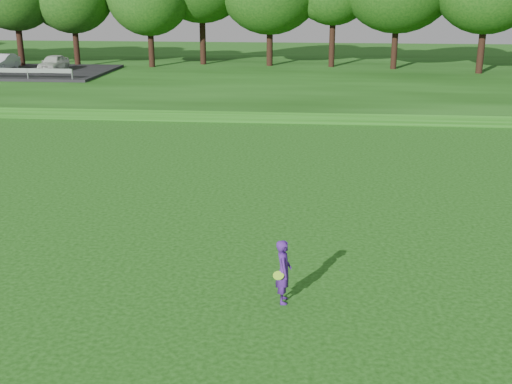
{
  "coord_description": "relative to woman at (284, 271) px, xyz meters",
  "views": [
    {
      "loc": [
        3.67,
        -13.83,
        6.8
      ],
      "look_at": [
        2.05,
        3.24,
        1.3
      ],
      "focal_mm": 45.0,
      "sensor_mm": 36.0,
      "label": 1
    }
  ],
  "objects": [
    {
      "name": "walking_path",
      "position": [
        -3.05,
        20.76,
        -0.73
      ],
      "size": [
        130.0,
        1.6,
        0.04
      ],
      "primitive_type": "cube",
      "color": "gray",
      "rests_on": "ground"
    },
    {
      "name": "ground",
      "position": [
        -3.05,
        0.76,
        -0.75
      ],
      "size": [
        140.0,
        140.0,
        0.0
      ],
      "primitive_type": "plane",
      "color": "#153F0C",
      "rests_on": "ground"
    },
    {
      "name": "berm",
      "position": [
        -3.05,
        34.76,
        -0.45
      ],
      "size": [
        130.0,
        30.0,
        0.6
      ],
      "primitive_type": "cube",
      "color": "#153F0C",
      "rests_on": "ground"
    },
    {
      "name": "woman",
      "position": [
        0.0,
        0.0,
        0.0
      ],
      "size": [
        0.43,
        0.59,
        1.49
      ],
      "color": "#441B79",
      "rests_on": "ground"
    }
  ]
}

